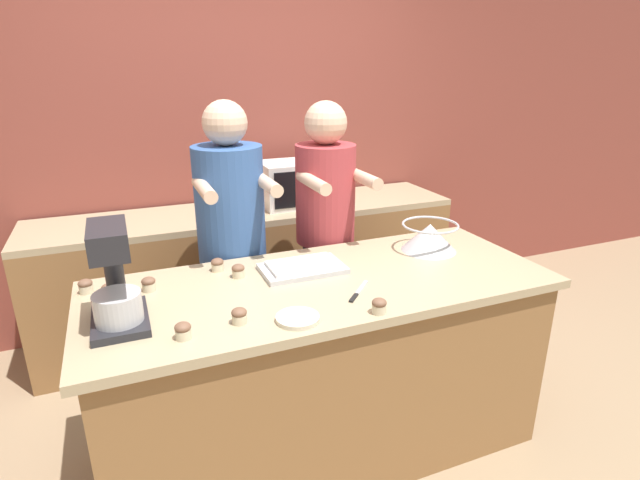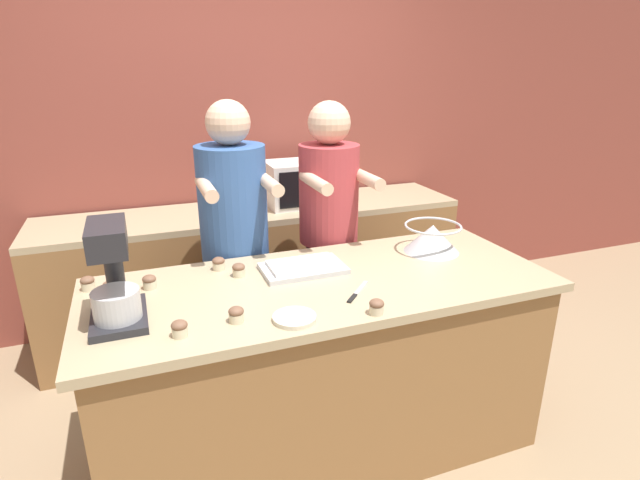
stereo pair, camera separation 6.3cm
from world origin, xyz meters
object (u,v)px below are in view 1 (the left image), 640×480
(mixing_bowl, at_px, (429,236))
(baking_tray, at_px, (303,267))
(person_left, at_px, (233,252))
(cupcake_5, at_px, (239,315))
(cupcake_3, at_px, (86,286))
(cupcake_0, at_px, (217,265))
(cupcake_4, at_px, (238,271))
(cupcake_2, at_px, (109,291))
(cupcake_6, at_px, (379,306))
(small_plate, at_px, (298,318))
(microwave_oven, at_px, (296,183))
(cupcake_7, at_px, (183,330))
(knife, at_px, (358,293))
(person_right, at_px, (325,239))
(cupcake_1, at_px, (149,284))
(stand_mixer, at_px, (115,282))

(mixing_bowl, relative_size, baking_tray, 0.75)
(person_left, height_order, cupcake_5, person_left)
(cupcake_3, bearing_deg, cupcake_0, 2.58)
(cupcake_4, bearing_deg, baking_tray, -8.81)
(cupcake_2, bearing_deg, person_left, 34.06)
(baking_tray, relative_size, cupcake_0, 6.18)
(mixing_bowl, xyz_separation_m, cupcake_6, (-0.57, -0.51, -0.04))
(baking_tray, xyz_separation_m, small_plate, (-0.18, -0.44, -0.01))
(microwave_oven, distance_m, cupcake_2, 1.63)
(cupcake_7, bearing_deg, knife, 7.29)
(small_plate, distance_m, cupcake_5, 0.22)
(person_left, relative_size, baking_tray, 4.29)
(person_right, bearing_deg, cupcake_5, -130.20)
(cupcake_0, bearing_deg, cupcake_6, -52.85)
(person_left, distance_m, microwave_oven, 0.92)
(cupcake_6, bearing_deg, cupcake_1, 145.78)
(mixing_bowl, relative_size, small_plate, 1.73)
(baking_tray, height_order, cupcake_0, cupcake_0)
(baking_tray, distance_m, small_plate, 0.47)
(cupcake_3, distance_m, cupcake_6, 1.23)
(knife, bearing_deg, stand_mixer, 173.72)
(person_left, distance_m, cupcake_7, 0.94)
(person_right, xyz_separation_m, stand_mixer, (-1.11, -0.66, 0.20))
(cupcake_5, distance_m, cupcake_7, 0.21)
(small_plate, distance_m, cupcake_2, 0.81)
(microwave_oven, bearing_deg, cupcake_2, -138.11)
(person_right, bearing_deg, stand_mixer, -149.14)
(person_left, relative_size, cupcake_2, 26.53)
(microwave_oven, bearing_deg, cupcake_3, -142.43)
(cupcake_2, distance_m, cupcake_7, 0.51)
(stand_mixer, bearing_deg, mixing_bowl, 8.28)
(mixing_bowl, distance_m, cupcake_6, 0.77)
(knife, bearing_deg, cupcake_5, -173.35)
(person_right, distance_m, stand_mixer, 1.31)
(cupcake_5, bearing_deg, microwave_oven, 63.06)
(baking_tray, bearing_deg, person_right, 55.84)
(stand_mixer, relative_size, cupcake_5, 6.25)
(mixing_bowl, distance_m, cupcake_3, 1.63)
(microwave_oven, xyz_separation_m, cupcake_5, (-0.76, -1.50, -0.11))
(person_left, relative_size, cupcake_1, 26.53)
(microwave_oven, height_order, cupcake_0, microwave_oven)
(baking_tray, distance_m, cupcake_7, 0.72)
(microwave_oven, distance_m, cupcake_6, 1.65)
(baking_tray, bearing_deg, cupcake_7, -145.97)
(stand_mixer, relative_size, cupcake_7, 6.25)
(cupcake_3, xyz_separation_m, cupcake_4, (0.63, -0.08, 0.00))
(cupcake_1, xyz_separation_m, cupcake_3, (-0.25, 0.08, 0.00))
(cupcake_7, bearing_deg, mixing_bowl, 17.70)
(cupcake_5, bearing_deg, person_left, 78.80)
(cupcake_2, distance_m, cupcake_6, 1.11)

